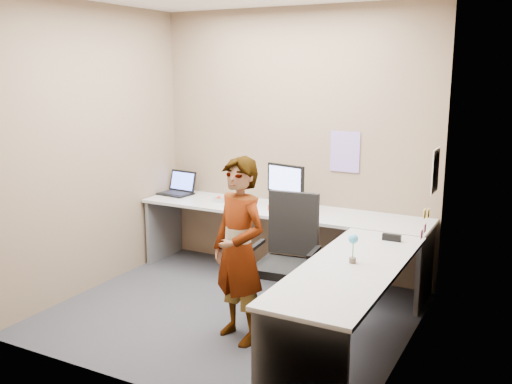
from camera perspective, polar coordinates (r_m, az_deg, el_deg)
The scene contains 20 objects.
ground at distance 5.11m, azimuth -2.48°, elevation -12.00°, with size 3.00×3.00×0.00m, color #28272D.
wall_back at distance 5.86m, azimuth 3.83°, elevation 4.89°, with size 3.00×3.00×0.00m, color brown.
wall_right at distance 4.17m, azimuth 15.45°, elevation 1.51°, with size 2.70×2.70×0.00m, color brown.
wall_left at distance 5.62m, azimuth -15.97°, elevation 4.14°, with size 2.70×2.70×0.00m, color brown.
desk at distance 5.03m, azimuth 4.01°, elevation -5.22°, with size 2.98×2.58×0.73m.
paper_ream at distance 5.60m, azimuth 2.87°, elevation -1.61°, with size 0.27×0.20×0.05m, color red.
monitor at distance 5.56m, azimuth 2.96°, elevation 1.07°, with size 0.42×0.16×0.40m.
laptop at distance 6.40m, azimuth -7.74°, elevation 0.38°, with size 0.38×0.33×0.25m.
trackball_mouse at distance 5.97m, azimuth -3.68°, elevation -0.78°, with size 0.12×0.08×0.07m.
origami at distance 5.44m, azimuth 5.26°, elevation -2.02°, with size 0.10×0.10×0.06m, color white.
stapler at distance 4.75m, azimuth 13.41°, elevation -4.45°, with size 0.15×0.04×0.06m, color black.
flower at distance 4.13m, azimuth 9.69°, elevation -5.13°, with size 0.07×0.07×0.22m.
calendar_purple at distance 5.66m, azimuth 8.88°, elevation 4.00°, with size 0.30×0.01×0.40m, color #846BB7.
calendar_white at distance 5.06m, azimuth 17.51°, elevation 2.05°, with size 0.01×0.28×0.38m, color white.
sticky_note_a at distance 4.79m, azimuth 16.51°, elevation -2.12°, with size 0.01×0.07×0.07m, color #F2E059.
sticky_note_b at distance 4.87m, azimuth 16.53°, elevation -3.48°, with size 0.01×0.07×0.07m, color pink.
sticky_note_c at distance 4.76m, azimuth 16.23°, elevation -4.06°, with size 0.01×0.07×0.07m, color pink.
sticky_note_d at distance 4.94m, azimuth 16.84°, elevation -2.07°, with size 0.01×0.07×0.07m, color #F2E059.
office_chair at distance 4.86m, azimuth 3.12°, elevation -7.79°, with size 0.57×0.56×1.05m.
person at distance 4.39m, azimuth -1.71°, elevation -5.90°, with size 0.53×0.35×1.45m, color #999399.
Camera 1 is at (2.36, -4.02, 2.09)m, focal length 40.00 mm.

